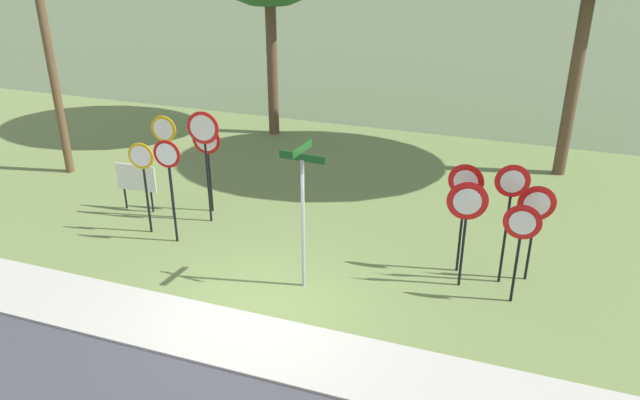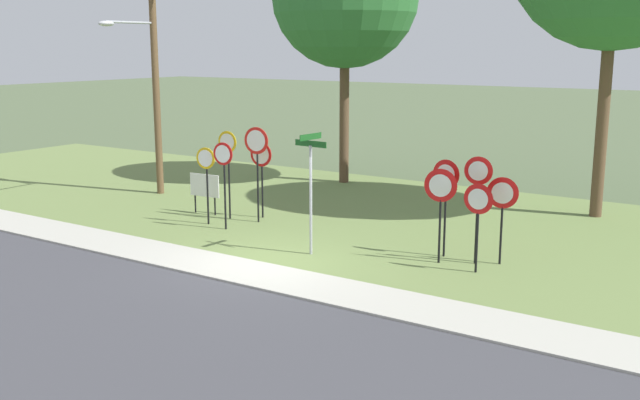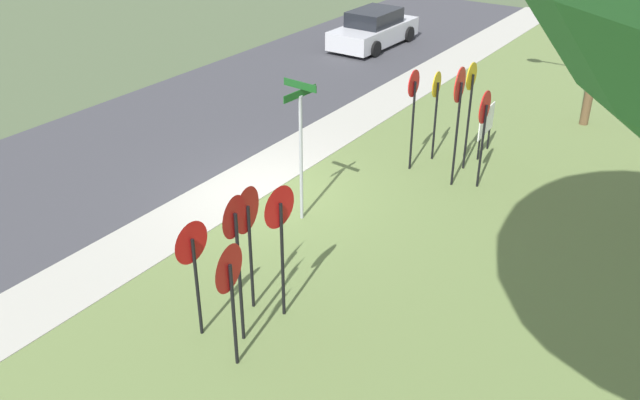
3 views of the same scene
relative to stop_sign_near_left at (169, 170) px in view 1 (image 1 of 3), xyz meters
name	(u,v)px [view 1 (image 1 of 3)]	position (x,y,z in m)	size (l,w,h in m)	color
ground_plane	(256,316)	(2.99, -2.02, -1.82)	(160.00, 160.00, 0.00)	#4C5B3D
sidewalk_strip	(237,339)	(2.99, -2.82, -1.79)	(44.00, 1.60, 0.06)	#ADAA9E
grass_median	(350,195)	(2.99, 3.98, -1.80)	(44.00, 12.00, 0.04)	olive
stop_sign_near_left	(169,170)	(0.00, 0.00, 0.00)	(0.64, 0.11, 2.49)	black
stop_sign_near_right	(166,146)	(-0.76, 1.08, 0.12)	(0.65, 0.10, 2.66)	black
stop_sign_far_left	(143,169)	(-0.84, 0.20, -0.16)	(0.62, 0.12, 2.26)	black
stop_sign_far_center	(204,142)	(0.22, 1.21, 0.29)	(0.78, 0.13, 2.82)	black
stop_sign_far_right	(207,149)	(-0.03, 1.74, -0.10)	(0.74, 0.11, 2.32)	black
yield_sign_near_left	(467,210)	(6.45, 0.30, -0.07)	(0.79, 0.17, 2.30)	black
yield_sign_near_right	(521,232)	(7.50, 0.05, -0.24)	(0.70, 0.10, 2.09)	black
yield_sign_far_left	(510,197)	(7.22, 0.71, 0.15)	(0.67, 0.14, 2.60)	black
yield_sign_far_right	(536,212)	(7.72, 1.00, -0.22)	(0.74, 0.16, 2.11)	black
yield_sign_center	(465,193)	(6.33, 0.87, 0.03)	(0.72, 0.11, 2.43)	black
street_name_post	(303,205)	(3.47, -0.76, 0.02)	(0.96, 0.81, 3.03)	#9EA0A8
utility_pole	(38,20)	(-5.38, 2.60, 2.64)	(2.10, 2.42, 8.15)	brown
notice_board	(136,180)	(-1.83, 1.18, -0.95)	(1.10, 0.10, 1.25)	black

